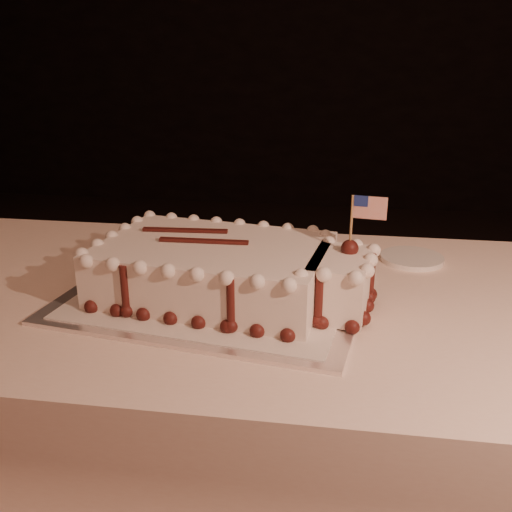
# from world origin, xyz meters

# --- Properties ---
(banquet_table) EXTENTS (2.40, 0.80, 0.75)m
(banquet_table) POSITION_xyz_m (0.00, 0.60, 0.38)
(banquet_table) COLOR #FFDDC5
(banquet_table) RESTS_ON ground
(cake_board) EXTENTS (0.61, 0.50, 0.01)m
(cake_board) POSITION_xyz_m (-0.27, 0.57, 0.75)
(cake_board) COLOR silver
(cake_board) RESTS_ON banquet_table
(doily) EXTENTS (0.55, 0.45, 0.00)m
(doily) POSITION_xyz_m (-0.27, 0.57, 0.76)
(doily) COLOR silver
(doily) RESTS_ON cake_board
(sheet_cake) EXTENTS (0.55, 0.36, 0.21)m
(sheet_cake) POSITION_xyz_m (-0.24, 0.56, 0.81)
(sheet_cake) COLOR white
(sheet_cake) RESTS_ON doily
(side_plate) EXTENTS (0.14, 0.14, 0.01)m
(side_plate) POSITION_xyz_m (0.13, 0.83, 0.76)
(side_plate) COLOR white
(side_plate) RESTS_ON banquet_table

